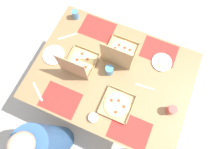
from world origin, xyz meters
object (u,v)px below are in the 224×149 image
at_px(cup_clear_right, 171,110).
at_px(condiment_bowl, 93,118).
at_px(plate_near_left, 54,55).
at_px(plate_middle, 162,62).
at_px(cup_red, 109,70).
at_px(cup_clear_left, 75,14).
at_px(pizza_box_corner_right, 120,53).
at_px(pizza_box_edge_far, 80,63).
at_px(diner_right_seat, 48,141).
at_px(pizza_box_center, 117,104).

distance_m(cup_clear_right, condiment_bowl, 0.70).
distance_m(plate_near_left, condiment_bowl, 0.76).
height_order(plate_middle, cup_red, cup_red).
height_order(cup_clear_left, cup_clear_right, cup_clear_right).
relative_size(pizza_box_corner_right, cup_red, 3.22).
bearing_deg(cup_clear_right, plate_middle, -63.22).
distance_m(cup_red, condiment_bowl, 0.47).
distance_m(plate_middle, cup_clear_left, 1.05).
bearing_deg(cup_red, condiment_bowl, 95.09).
height_order(plate_near_left, cup_clear_right, cup_clear_right).
bearing_deg(plate_middle, cup_clear_left, -8.22).
bearing_deg(condiment_bowl, cup_clear_right, -151.90).
distance_m(pizza_box_edge_far, plate_middle, 0.82).
xyz_separation_m(cup_red, condiment_bowl, (-0.04, 0.46, -0.03)).
relative_size(pizza_box_edge_far, diner_right_seat, 0.28).
height_order(pizza_box_corner_right, diner_right_seat, diner_right_seat).
bearing_deg(plate_near_left, condiment_bowl, 147.42).
bearing_deg(plate_middle, condiment_bowl, 61.98).
bearing_deg(plate_middle, pizza_box_corner_right, 10.99).
bearing_deg(cup_red, cup_clear_right, 168.70).
distance_m(cup_clear_left, cup_clear_right, 1.38).
relative_size(pizza_box_center, cup_clear_left, 2.78).
height_order(cup_red, cup_clear_right, cup_red).
bearing_deg(condiment_bowl, pizza_box_corner_right, -88.51).
bearing_deg(cup_clear_right, cup_clear_left, -24.75).
relative_size(pizza_box_edge_far, plate_near_left, 1.48).
distance_m(pizza_box_corner_right, condiment_bowl, 0.68).
distance_m(plate_near_left, cup_clear_right, 1.26).
bearing_deg(plate_near_left, cup_clear_left, -90.55).
bearing_deg(plate_middle, diner_right_seat, 56.29).
height_order(pizza_box_corner_right, plate_near_left, pizza_box_corner_right).
bearing_deg(diner_right_seat, condiment_bowl, -133.07).
height_order(pizza_box_edge_far, diner_right_seat, diner_right_seat).
relative_size(condiment_bowl, diner_right_seat, 0.08).
xyz_separation_m(pizza_box_center, cup_red, (0.19, -0.27, 0.04)).
bearing_deg(plate_near_left, plate_middle, -161.39).
height_order(pizza_box_center, plate_near_left, pizza_box_center).
relative_size(pizza_box_edge_far, cup_clear_left, 3.21).
height_order(pizza_box_center, cup_clear_right, cup_clear_right).
height_order(pizza_box_edge_far, plate_middle, pizza_box_edge_far).
bearing_deg(pizza_box_corner_right, condiment_bowl, 91.49).
distance_m(pizza_box_edge_far, condiment_bowl, 0.54).
bearing_deg(plate_near_left, diner_right_seat, 109.50).
relative_size(plate_middle, diner_right_seat, 0.17).
bearing_deg(cup_clear_right, diner_right_seat, 36.13).
height_order(pizza_box_center, diner_right_seat, diner_right_seat).
relative_size(pizza_box_edge_far, cup_red, 3.09).
relative_size(plate_near_left, diner_right_seat, 0.19).
height_order(pizza_box_corner_right, cup_clear_left, pizza_box_corner_right).
relative_size(pizza_box_center, cup_clear_right, 2.71).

